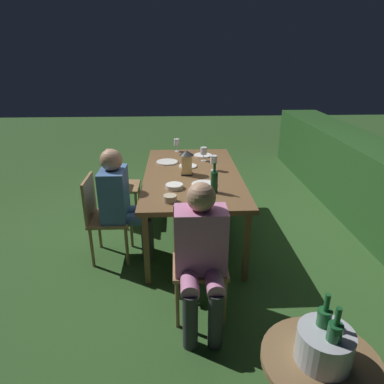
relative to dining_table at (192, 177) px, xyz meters
The scene contains 21 objects.
ground_plane 0.70m from the dining_table, ahead, with size 16.00×16.00×0.00m, color #2D5123.
dining_table is the anchor object (origin of this frame).
chair_side_left_b 1.03m from the dining_table, 64.05° to the right, with size 0.42×0.40×0.87m.
person_in_blue 0.84m from the dining_table, 58.20° to the right, with size 0.38×0.47×1.15m.
chair_side_left_a 1.03m from the dining_table, 115.95° to the right, with size 0.42×0.40×0.87m.
chair_head_far 1.25m from the dining_table, ahead, with size 0.40×0.42×0.87m.
person_in_pink 1.43m from the dining_table, ahead, with size 0.48×0.38×1.15m.
lantern_centerpiece 0.21m from the dining_table, 59.64° to the right, with size 0.15×0.15×0.27m.
green_bottle_on_table 0.61m from the dining_table, 17.81° to the left, with size 0.07×0.07×0.29m.
wine_glass_a 0.93m from the dining_table, 169.84° to the right, with size 0.08×0.08×0.17m.
wine_glass_b 0.31m from the dining_table, 109.70° to the left, with size 0.08×0.08×0.17m.
wine_glass_c 0.51m from the dining_table, 160.40° to the left, with size 0.08×0.08×0.17m.
plate_a 0.69m from the dining_table, 165.64° to the left, with size 0.23×0.23×0.01m, color white.
plate_b 0.40m from the dining_table, 15.43° to the left, with size 0.25×0.25×0.01m, color white.
plate_c 0.24m from the dining_table, behind, with size 0.21×0.21×0.01m, color white.
plate_d 0.49m from the dining_table, 144.75° to the right, with size 0.26×0.26×0.01m, color silver.
bowl_olives 0.49m from the dining_table, 23.24° to the right, with size 0.17×0.17×0.04m.
bowl_bread 0.77m from the dining_table, ahead, with size 0.11×0.11×0.06m.
bowl_salad 0.80m from the dining_table, 16.74° to the right, with size 0.12×0.12×0.06m.
ice_bucket 2.43m from the dining_table, 12.04° to the left, with size 0.26×0.26×0.34m.
hedge_backdrop 2.22m from the dining_table, 90.00° to the left, with size 6.12×0.65×0.95m, color #234C1E.
Camera 1 is at (3.55, -0.17, 1.98)m, focal length 32.03 mm.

